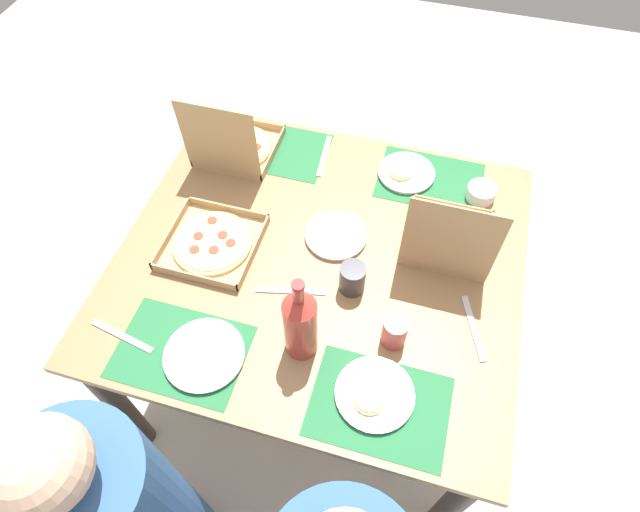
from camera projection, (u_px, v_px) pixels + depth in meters
ground_plane at (320, 357)px, 2.26m from camera, size 6.00×6.00×0.00m
dining_table at (320, 275)px, 1.73m from camera, size 1.25×1.14×0.76m
placemat_near_left at (430, 180)px, 1.83m from camera, size 0.36×0.26×0.00m
placemat_near_right at (278, 149)px, 1.92m from camera, size 0.36×0.26×0.00m
placemat_far_left at (379, 406)px, 1.36m from camera, size 0.36×0.26×0.00m
placemat_far_right at (181, 351)px, 1.45m from camera, size 0.36×0.26×0.00m
pizza_box_corner_right at (212, 243)px, 1.66m from camera, size 0.29×0.29×0.04m
pizza_box_corner_left at (447, 238)px, 1.62m from camera, size 0.27×0.27×0.31m
pizza_box_center at (235, 146)px, 1.86m from camera, size 0.27×0.28×0.30m
plate_far_left at (406, 173)px, 1.84m from camera, size 0.20×0.20×0.03m
plate_near_left at (204, 355)px, 1.44m from camera, size 0.22×0.22×0.02m
plate_near_right at (374, 395)px, 1.37m from camera, size 0.21×0.21×0.03m
plate_far_right at (336, 235)px, 1.68m from camera, size 0.20×0.20×0.02m
soda_bottle at (300, 323)px, 1.36m from camera, size 0.09×0.09×0.32m
cup_spare at (395, 332)px, 1.43m from camera, size 0.07×0.07×0.10m
cup_dark at (352, 278)px, 1.54m from camera, size 0.08×0.08×0.10m
condiment_bowl at (481, 193)px, 1.77m from camera, size 0.10×0.10×0.05m
knife_by_near_right at (324, 156)px, 1.90m from camera, size 0.04×0.21×0.00m
knife_by_near_left at (122, 336)px, 1.48m from camera, size 0.21×0.06×0.00m
knife_by_far_right at (473, 328)px, 1.49m from camera, size 0.09×0.20×0.00m
knife_by_far_left at (291, 291)px, 1.57m from camera, size 0.21×0.06×0.00m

